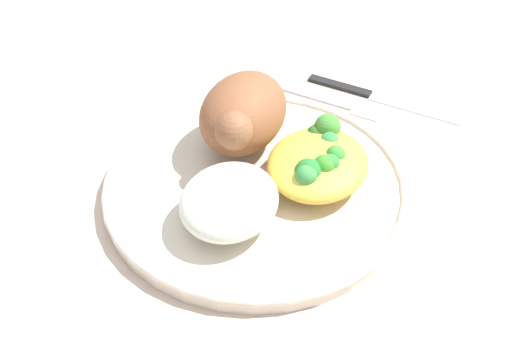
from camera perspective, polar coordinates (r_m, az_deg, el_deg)
The scene contains 7 objects.
ground_plane at distance 0.62m, azimuth -0.00°, elevation -1.99°, with size 2.00×2.00×0.00m, color beige.
plate at distance 0.62m, azimuth -0.00°, elevation -1.33°, with size 0.30×0.30×0.02m.
roasted_chicken at distance 0.63m, azimuth -1.22°, elevation 5.19°, with size 0.12×0.08×0.07m.
rice_pile at distance 0.56m, azimuth -2.24°, elevation -2.86°, with size 0.10×0.09×0.04m, color silver.
mac_cheese_with_broccoli at distance 0.60m, azimuth 5.71°, elevation 0.84°, with size 0.11×0.10×0.04m.
fork at distance 0.75m, azimuth 6.80°, elevation 6.31°, with size 0.03×0.14×0.01m.
knife at distance 0.77m, azimuth 10.33°, elevation 6.91°, with size 0.03×0.19×0.01m.
Camera 1 is at (0.42, 0.18, 0.42)m, focal length 43.91 mm.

